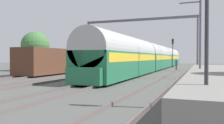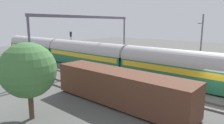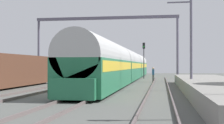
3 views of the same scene
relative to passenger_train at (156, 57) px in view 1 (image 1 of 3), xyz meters
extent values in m
plane|color=#515450|center=(-2.18, -19.77, -1.97)|extent=(120.00, 120.00, 0.00)
cube|color=#625554|center=(-9.43, -19.77, -1.89)|extent=(0.08, 60.00, 0.16)
cube|color=#625554|center=(-7.99, -19.77, -1.89)|extent=(0.08, 60.00, 0.16)
cube|color=#625554|center=(-5.07, -19.77, -1.89)|extent=(0.08, 60.00, 0.16)
cube|color=#625554|center=(-3.64, -19.77, -1.89)|extent=(0.08, 60.00, 0.16)
cube|color=#625554|center=(-0.72, -19.77, -1.89)|extent=(0.08, 60.00, 0.16)
cube|color=#625554|center=(0.72, -19.77, -1.89)|extent=(0.08, 60.00, 0.16)
cube|color=#625554|center=(3.64, -19.77, -1.89)|extent=(0.08, 60.00, 0.16)
cube|color=#625554|center=(5.07, -19.77, -1.89)|extent=(0.08, 60.00, 0.16)
cube|color=gray|center=(8.17, -17.77, -1.52)|extent=(4.40, 28.00, 0.90)
cube|color=#236B47|center=(0.00, -16.31, -0.71)|extent=(2.90, 16.00, 2.20)
cube|color=gold|center=(0.00, -16.31, -0.08)|extent=(2.93, 15.36, 0.64)
cylinder|color=#ADADAD|center=(0.00, -16.31, 0.59)|extent=(2.84, 16.00, 2.84)
cube|color=#236B47|center=(0.00, 0.04, -0.71)|extent=(2.90, 16.00, 2.20)
cube|color=gold|center=(0.00, 0.04, -0.08)|extent=(2.93, 15.36, 0.64)
cylinder|color=#ADADAD|center=(0.00, 0.04, 0.59)|extent=(2.84, 16.00, 2.84)
cube|color=#236B47|center=(0.00, 16.39, -0.71)|extent=(2.90, 16.00, 2.20)
cube|color=gold|center=(0.00, 16.39, -0.08)|extent=(2.93, 15.36, 0.64)
cylinder|color=#ADADAD|center=(0.00, 16.39, 0.59)|extent=(2.84, 16.00, 2.84)
cube|color=#236B47|center=(0.00, -24.56, -1.26)|extent=(2.40, 0.50, 1.10)
cube|color=#563323|center=(-8.71, -13.96, -0.46)|extent=(2.80, 13.00, 2.70)
cube|color=black|center=(-8.71, -13.96, -1.76)|extent=(2.52, 11.96, 0.10)
cylinder|color=#3A3A3A|center=(3.55, -3.57, -1.55)|extent=(0.19, 0.19, 0.85)
cube|color=#285684|center=(3.55, -3.57, -0.80)|extent=(0.26, 0.41, 0.64)
sphere|color=tan|center=(3.55, -3.57, -0.36)|extent=(0.24, 0.24, 0.24)
cylinder|color=#2D2D33|center=(7.03, -28.46, 0.20)|extent=(0.14, 0.14, 4.34)
cylinder|color=#2D2D33|center=(1.92, 6.24, 0.22)|extent=(0.14, 0.14, 4.40)
cube|color=black|center=(1.92, 6.24, 2.87)|extent=(0.36, 0.20, 0.90)
sphere|color=#19D133|center=(1.92, 6.12, 2.73)|extent=(0.16, 0.16, 0.16)
cylinder|color=#5C576B|center=(-10.71, -2.81, 1.78)|extent=(0.28, 0.28, 7.50)
cylinder|color=#5C576B|center=(6.36, -2.81, 1.78)|extent=(0.28, 0.28, 7.50)
cube|color=#5C576B|center=(-2.18, -2.81, 5.71)|extent=(17.47, 0.24, 0.36)
cylinder|color=#5C576B|center=(6.76, -15.53, 2.03)|extent=(0.20, 0.20, 8.00)
cube|color=#5C576B|center=(5.86, -15.53, 4.83)|extent=(1.80, 0.10, 0.10)
cylinder|color=#4C3826|center=(-15.02, -10.89, -0.91)|extent=(0.36, 0.36, 2.14)
sphere|color=#3F723A|center=(-15.02, -10.89, 1.63)|extent=(3.91, 3.91, 3.91)
camera|label=1|loc=(6.86, -37.39, -0.09)|focal=37.09mm
camera|label=2|loc=(-21.55, -24.29, 4.84)|focal=32.45mm
camera|label=3|loc=(4.53, -40.19, -0.05)|focal=50.40mm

